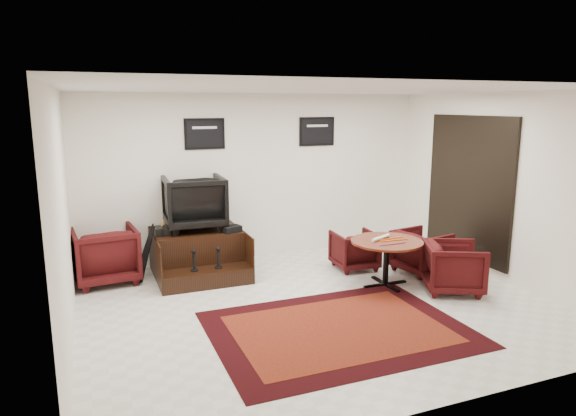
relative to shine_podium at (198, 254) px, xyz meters
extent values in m
plane|color=silver|center=(1.19, -1.91, -0.32)|extent=(6.00, 6.00, 0.00)
cube|color=white|center=(1.19, 0.59, 1.08)|extent=(6.00, 0.02, 2.80)
cube|color=white|center=(1.19, -4.41, 1.08)|extent=(6.00, 0.02, 2.80)
cube|color=white|center=(-1.81, -1.91, 1.08)|extent=(0.02, 5.00, 2.80)
cube|color=white|center=(4.19, -1.91, 1.08)|extent=(0.02, 5.00, 2.80)
cube|color=white|center=(1.19, -1.91, 2.48)|extent=(6.00, 5.00, 0.02)
cube|color=black|center=(4.16, -1.21, 0.98)|extent=(0.05, 1.90, 2.30)
cube|color=black|center=(4.15, -1.21, 0.98)|extent=(0.02, 1.72, 2.12)
cube|color=black|center=(4.16, -1.21, 0.98)|extent=(0.03, 0.05, 2.12)
cube|color=black|center=(0.29, 0.57, 1.83)|extent=(0.66, 0.03, 0.50)
cube|color=black|center=(0.29, 0.55, 1.83)|extent=(0.58, 0.01, 0.42)
cube|color=silver|center=(0.29, 0.55, 1.93)|extent=(0.40, 0.00, 0.04)
cube|color=black|center=(2.29, 0.57, 1.83)|extent=(0.66, 0.03, 0.50)
cube|color=black|center=(2.29, 0.55, 1.83)|extent=(0.58, 0.01, 0.42)
cube|color=silver|center=(2.29, 0.55, 1.93)|extent=(0.40, 0.00, 0.04)
cube|color=black|center=(1.11, -2.66, -0.32)|extent=(2.97, 2.23, 0.01)
cube|color=#52120B|center=(1.11, -2.66, -0.31)|extent=(2.44, 1.70, 0.01)
cube|color=black|center=(0.00, 0.09, 0.03)|extent=(1.34, 0.99, 0.69)
cube|color=black|center=(0.00, -0.60, -0.20)|extent=(1.34, 0.40, 0.25)
cube|color=black|center=(-0.66, -0.11, 0.03)|extent=(0.02, 1.39, 0.69)
cube|color=black|center=(0.66, -0.11, 0.03)|extent=(0.02, 1.39, 0.69)
cylinder|color=black|center=(-0.18, -0.60, -0.06)|extent=(0.11, 0.11, 0.02)
cylinder|color=black|center=(-0.18, -0.60, 0.07)|extent=(0.04, 0.04, 0.24)
sphere|color=black|center=(-0.18, -0.60, 0.22)|extent=(0.07, 0.07, 0.07)
cylinder|color=black|center=(0.18, -0.60, -0.06)|extent=(0.11, 0.11, 0.02)
cylinder|color=black|center=(0.18, -0.60, 0.07)|extent=(0.04, 0.04, 0.24)
sphere|color=black|center=(0.18, -0.60, 0.22)|extent=(0.07, 0.07, 0.07)
imported|color=black|center=(0.00, 0.14, 0.84)|extent=(0.94, 0.89, 0.93)
cube|color=black|center=(-0.58, -0.02, 0.43)|extent=(0.15, 0.31, 0.11)
cube|color=black|center=(-0.46, -0.04, 0.43)|extent=(0.15, 0.31, 0.11)
cube|color=black|center=(0.48, -0.28, 0.42)|extent=(0.32, 0.26, 0.10)
imported|color=black|center=(-1.36, 0.13, 0.14)|extent=(0.97, 0.92, 0.92)
cylinder|color=#4C130A|center=(2.45, -1.55, 0.34)|extent=(1.04, 1.04, 0.03)
cylinder|color=black|center=(2.45, -1.55, 0.02)|extent=(0.08, 0.08, 0.61)
cube|color=black|center=(2.45, -1.55, -0.31)|extent=(0.70, 0.06, 0.03)
cube|color=black|center=(2.45, -1.55, -0.31)|extent=(0.06, 0.70, 0.03)
imported|color=black|center=(2.41, -0.67, 0.02)|extent=(0.69, 0.66, 0.67)
imported|color=black|center=(3.30, -1.22, 0.05)|extent=(0.80, 0.83, 0.74)
imported|color=black|center=(3.20, -2.12, 0.07)|extent=(0.97, 0.99, 0.78)
cylinder|color=white|center=(2.40, -1.46, 0.39)|extent=(0.40, 0.23, 0.05)
cylinder|color=orange|center=(2.53, -1.59, 0.37)|extent=(0.45, 0.04, 0.01)
cylinder|color=orange|center=(2.53, -1.49, 0.37)|extent=(0.45, 0.04, 0.01)
cylinder|color=#4C1933|center=(2.23, -1.76, 0.36)|extent=(0.10, 0.04, 0.01)
cylinder|color=#4C1933|center=(2.29, -1.76, 0.36)|extent=(0.10, 0.04, 0.01)
cylinder|color=#4C1933|center=(2.35, -1.76, 0.36)|extent=(0.10, 0.04, 0.01)
cylinder|color=#4C1933|center=(2.41, -1.76, 0.36)|extent=(0.10, 0.04, 0.01)
cylinder|color=#4C1933|center=(2.47, -1.76, 0.36)|extent=(0.10, 0.04, 0.01)
cylinder|color=#4C1933|center=(2.53, -1.76, 0.36)|extent=(0.10, 0.04, 0.01)
cylinder|color=#4C1933|center=(2.59, -1.76, 0.36)|extent=(0.10, 0.04, 0.01)
camera|label=1|loc=(-1.54, -7.70, 2.30)|focal=32.00mm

